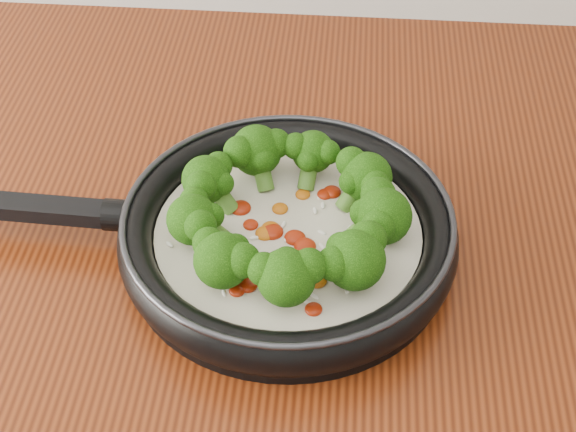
{
  "coord_description": "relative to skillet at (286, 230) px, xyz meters",
  "views": [
    {
      "loc": [
        0.03,
        0.49,
        1.48
      ],
      "look_at": [
        -0.02,
        1.05,
        0.95
      ],
      "focal_mm": 53.77,
      "sensor_mm": 36.0,
      "label": 1
    }
  ],
  "objects": [
    {
      "name": "skillet",
      "position": [
        0.0,
        0.0,
        0.0
      ],
      "size": [
        0.49,
        0.32,
        0.09
      ],
      "color": "black",
      "rests_on": "counter"
    }
  ]
}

